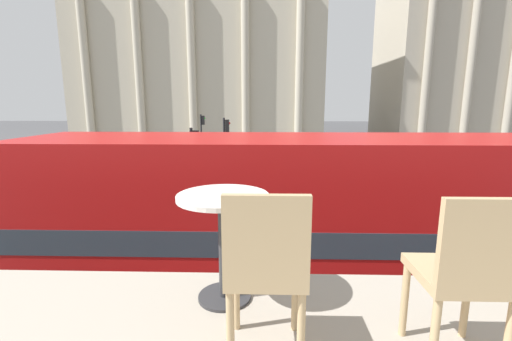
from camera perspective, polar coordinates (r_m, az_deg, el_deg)
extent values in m
cylinder|color=black|center=(9.76, 28.22, -16.46)|extent=(1.03, 0.22, 1.03)
cylinder|color=black|center=(9.37, -19.40, -16.92)|extent=(1.03, 0.22, 1.03)
cube|color=#B71414|center=(7.31, 5.66, -16.65)|extent=(10.21, 2.47, 1.80)
cube|color=#2D3842|center=(6.86, 5.84, -8.27)|extent=(10.00, 2.50, 0.45)
cube|color=#B71414|center=(6.62, 5.99, -0.61)|extent=(10.21, 2.47, 1.42)
cylinder|color=#2D2D30|center=(2.50, -5.24, -20.15)|extent=(0.36, 0.36, 0.02)
cylinder|color=#2D2D30|center=(2.34, -5.39, -12.79)|extent=(0.07, 0.07, 0.68)
cylinder|color=silver|center=(2.22, -5.55, -4.38)|extent=(0.60, 0.60, 0.03)
cylinder|color=tan|center=(2.11, -3.30, -19.86)|extent=(0.04, 0.04, 0.44)
cylinder|color=tan|center=(2.11, 6.52, -19.90)|extent=(0.04, 0.04, 0.44)
cylinder|color=tan|center=(1.83, -4.29, -25.30)|extent=(0.04, 0.04, 0.44)
cylinder|color=tan|center=(1.83, 7.51, -25.34)|extent=(0.04, 0.04, 0.44)
cube|color=tan|center=(1.84, 1.65, -16.10)|extent=(0.40, 0.40, 0.05)
cube|color=tan|center=(1.58, 1.70, -11.45)|extent=(0.40, 0.04, 0.42)
cylinder|color=tan|center=(2.22, 23.54, -19.13)|extent=(0.04, 0.04, 0.44)
cylinder|color=tan|center=(2.36, 31.60, -17.98)|extent=(0.04, 0.04, 0.44)
cylinder|color=tan|center=(1.96, 27.53, -23.83)|extent=(0.04, 0.04, 0.44)
cube|color=tan|center=(2.05, 30.46, -14.73)|extent=(0.40, 0.40, 0.05)
cube|color=tan|center=(1.82, 33.91, -10.25)|extent=(0.40, 0.04, 0.42)
cube|color=beige|center=(48.22, -8.75, 17.76)|extent=(30.10, 14.40, 21.30)
cylinder|color=beige|center=(44.62, -26.55, 15.27)|extent=(0.90, 0.90, 18.11)
cylinder|color=beige|center=(42.22, -19.03, 16.12)|extent=(0.90, 0.90, 18.11)
cylinder|color=beige|center=(40.57, -10.69, 16.75)|extent=(0.90, 0.90, 18.11)
cylinder|color=beige|center=(39.78, -1.79, 17.04)|extent=(0.90, 0.90, 18.11)
cylinder|color=beige|center=(39.88, 7.28, 16.95)|extent=(0.90, 0.90, 18.11)
cube|color=#B2A893|center=(57.48, 33.41, 17.07)|extent=(24.97, 12.95, 25.37)
cylinder|color=#B2A893|center=(46.56, 26.82, 17.17)|extent=(0.90, 0.90, 21.56)
cylinder|color=#B2A893|center=(48.80, 32.36, 16.32)|extent=(0.90, 0.90, 21.56)
cylinder|color=black|center=(13.80, -10.51, -1.13)|extent=(0.12, 0.12, 3.92)
cube|color=black|center=(13.54, -9.98, 5.13)|extent=(0.20, 0.24, 0.70)
sphere|color=green|center=(13.50, -9.54, 5.77)|extent=(0.14, 0.14, 0.14)
cylinder|color=black|center=(19.46, -5.27, 2.73)|extent=(0.12, 0.12, 4.08)
cube|color=black|center=(19.28, -4.82, 7.41)|extent=(0.20, 0.24, 0.70)
sphere|color=red|center=(19.26, -4.50, 7.86)|extent=(0.14, 0.14, 0.14)
cylinder|color=black|center=(27.80, -9.07, 5.04)|extent=(0.12, 0.12, 4.04)
cube|color=black|center=(27.65, -8.80, 8.29)|extent=(0.20, 0.24, 0.70)
sphere|color=green|center=(27.63, -8.58, 8.60)|extent=(0.14, 0.14, 0.14)
cylinder|color=black|center=(26.16, 22.47, 0.18)|extent=(0.60, 0.18, 0.60)
cylinder|color=black|center=(24.57, 23.89, -0.58)|extent=(0.60, 0.18, 0.60)
cylinder|color=black|center=(25.30, 16.53, 0.22)|extent=(0.60, 0.18, 0.60)
cylinder|color=black|center=(23.64, 17.60, -0.57)|extent=(0.60, 0.18, 0.60)
cube|color=#B2B5BA|center=(24.83, 20.20, 0.45)|extent=(4.20, 1.75, 0.55)
cube|color=#2D3842|center=(24.69, 19.84, 1.65)|extent=(1.89, 1.61, 0.50)
cylinder|color=black|center=(31.28, -3.61, 2.62)|extent=(0.60, 0.18, 0.60)
cylinder|color=black|center=(29.56, -3.92, 2.13)|extent=(0.60, 0.18, 0.60)
cylinder|color=black|center=(31.66, -8.67, 2.62)|extent=(0.60, 0.18, 0.60)
cylinder|color=black|center=(29.96, -9.26, 2.13)|extent=(0.60, 0.18, 0.60)
cube|color=#19234C|center=(30.54, -6.39, 2.90)|extent=(4.20, 1.75, 0.55)
cube|color=#2D3842|center=(30.50, -6.78, 3.87)|extent=(1.89, 1.61, 0.50)
cylinder|color=#282B33|center=(16.33, 18.31, -5.22)|extent=(0.14, 0.14, 0.82)
cylinder|color=#282B33|center=(16.38, 18.92, -5.21)|extent=(0.14, 0.14, 0.82)
cylinder|color=black|center=(16.18, 18.77, -2.70)|extent=(0.32, 0.32, 0.65)
sphere|color=tan|center=(16.08, 18.87, -1.18)|extent=(0.22, 0.22, 0.22)
cylinder|color=#282B33|center=(30.61, 15.60, 2.22)|extent=(0.14, 0.14, 0.78)
cylinder|color=#282B33|center=(30.66, 15.93, 2.22)|extent=(0.14, 0.14, 0.78)
cylinder|color=silver|center=(30.54, 15.83, 3.51)|extent=(0.32, 0.32, 0.61)
sphere|color=tan|center=(30.50, 15.87, 4.28)|extent=(0.21, 0.21, 0.21)
cylinder|color=#282B33|center=(20.94, -6.71, -1.32)|extent=(0.14, 0.14, 0.77)
cylinder|color=#282B33|center=(20.92, -6.22, -1.32)|extent=(0.14, 0.14, 0.77)
cylinder|color=#B22323|center=(20.79, -6.51, 0.54)|extent=(0.32, 0.32, 0.61)
sphere|color=tan|center=(20.72, -6.53, 1.66)|extent=(0.21, 0.21, 0.21)
cylinder|color=#282B33|center=(22.73, -6.49, -0.30)|extent=(0.14, 0.14, 0.81)
cylinder|color=#282B33|center=(22.70, -6.04, -0.31)|extent=(0.14, 0.14, 0.81)
cylinder|color=#284799|center=(22.59, -6.30, 1.49)|extent=(0.32, 0.32, 0.64)
sphere|color=tan|center=(22.52, -6.32, 2.57)|extent=(0.22, 0.22, 0.22)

